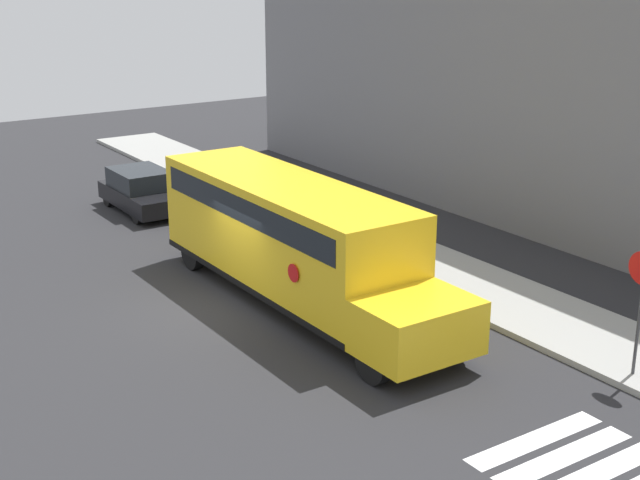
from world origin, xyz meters
The scene contains 6 objects.
ground_plane centered at (0.00, 0.00, 0.00)m, with size 60.00×60.00×0.00m, color #28282B.
sidewalk_strip centered at (0.00, 6.50, 0.07)m, with size 44.00×3.00×0.15m.
building_backdrop centered at (0.00, 13.00, 4.58)m, with size 32.00×4.00×9.16m.
crosswalk_stripes centered at (10.51, 2.00, 0.00)m, with size 3.30×3.20×0.01m.
school_bus centered at (0.60, 1.98, 1.79)m, with size 10.83×2.57×3.12m.
parked_car centered at (-9.58, 2.12, 0.72)m, with size 4.03×1.83×1.46m.
Camera 1 is at (19.10, -9.53, 8.70)m, focal length 50.00 mm.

